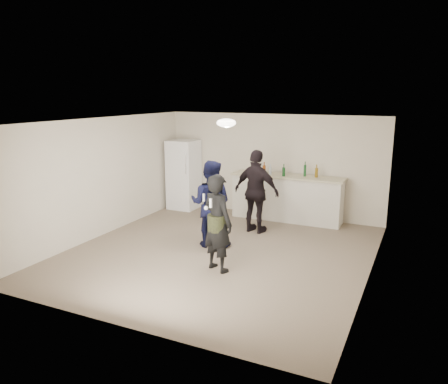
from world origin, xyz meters
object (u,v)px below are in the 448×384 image
at_px(fridge, 184,175).
at_px(man, 211,204).
at_px(counter, 287,199).
at_px(woman, 218,223).
at_px(spectator, 256,192).
at_px(shaker, 255,169).

bearing_deg(fridge, man, -49.73).
distance_m(counter, woman, 3.46).
bearing_deg(woman, counter, -72.03).
bearing_deg(spectator, counter, -96.01).
height_order(shaker, man, man).
xyz_separation_m(fridge, spectator, (2.47, -1.12, 0.01)).
height_order(counter, shaker, shaker).
bearing_deg(man, spectator, -121.33).
distance_m(fridge, woman, 4.27).
bearing_deg(woman, spectator, -65.24).
distance_m(shaker, woman, 3.53).
bearing_deg(spectator, fridge, -15.20).
relative_size(counter, fridge, 1.44).
bearing_deg(shaker, fridge, -177.53).
xyz_separation_m(shaker, spectator, (0.50, -1.21, -0.27)).
height_order(man, woman, man).
bearing_deg(spectator, man, 76.24).
bearing_deg(woman, fridge, -31.36).
relative_size(counter, shaker, 15.29).
relative_size(shaker, man, 0.10).
relative_size(man, spectator, 0.95).
relative_size(woman, spectator, 0.93).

